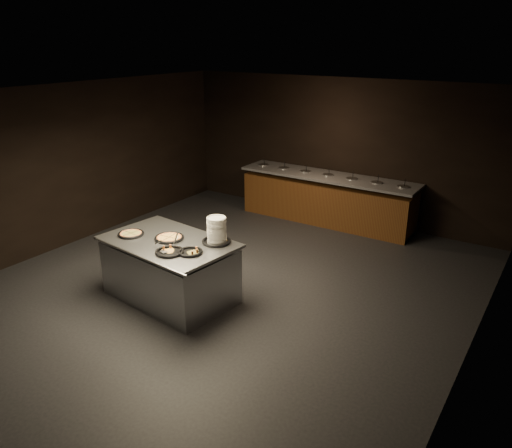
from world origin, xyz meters
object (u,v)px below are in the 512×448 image
object	(u,v)px
pan_veggie_whole	(131,234)
pan_cheese_whole	(169,238)
serving_counter	(170,271)
plate_stack	(217,230)

from	to	relation	value
pan_veggie_whole	pan_cheese_whole	distance (m)	0.61
serving_counter	pan_cheese_whole	bearing A→B (deg)	122.81
pan_cheese_whole	pan_veggie_whole	bearing A→B (deg)	-161.21
plate_stack	pan_veggie_whole	xyz separation A→B (m)	(-1.24, -0.46, -0.17)
serving_counter	pan_cheese_whole	xyz separation A→B (m)	(-0.03, 0.05, 0.50)
plate_stack	pan_veggie_whole	distance (m)	1.33
serving_counter	pan_veggie_whole	bearing A→B (deg)	-160.12
plate_stack	pan_cheese_whole	world-z (taller)	plate_stack
serving_counter	pan_veggie_whole	world-z (taller)	pan_veggie_whole
plate_stack	pan_cheese_whole	bearing A→B (deg)	-158.28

